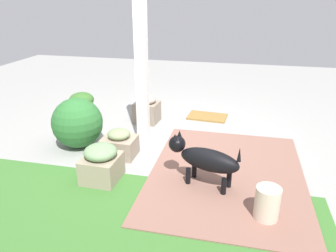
{
  "coord_description": "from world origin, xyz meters",
  "views": [
    {
      "loc": [
        -1.01,
        4.2,
        2.03
      ],
      "look_at": [
        -0.09,
        0.16,
        0.32
      ],
      "focal_mm": 34.7,
      "sensor_mm": 36.0,
      "label": 1
    }
  ],
  "objects_px": {
    "stone_planter_nearest": "(147,109)",
    "dog": "(204,158)",
    "round_shrub": "(77,123)",
    "doormat": "(207,117)",
    "stone_planter_mid": "(120,144)",
    "terracotta_pot_broad": "(82,105)",
    "stone_planter_far": "(101,163)",
    "ceramic_urn": "(267,204)",
    "porch_pillar": "(141,58)"
  },
  "relations": [
    {
      "from": "dog",
      "to": "stone_planter_far",
      "type": "bearing_deg",
      "value": 7.02
    },
    {
      "from": "stone_planter_mid",
      "to": "stone_planter_far",
      "type": "height_order",
      "value": "stone_planter_far"
    },
    {
      "from": "porch_pillar",
      "to": "round_shrub",
      "type": "bearing_deg",
      "value": 26.92
    },
    {
      "from": "stone_planter_mid",
      "to": "doormat",
      "type": "distance_m",
      "value": 1.96
    },
    {
      "from": "ceramic_urn",
      "to": "doormat",
      "type": "height_order",
      "value": "ceramic_urn"
    },
    {
      "from": "stone_planter_far",
      "to": "round_shrub",
      "type": "bearing_deg",
      "value": -48.41
    },
    {
      "from": "stone_planter_far",
      "to": "round_shrub",
      "type": "distance_m",
      "value": 1.04
    },
    {
      "from": "stone_planter_nearest",
      "to": "stone_planter_far",
      "type": "bearing_deg",
      "value": 90.13
    },
    {
      "from": "terracotta_pot_broad",
      "to": "stone_planter_nearest",
      "type": "bearing_deg",
      "value": -170.35
    },
    {
      "from": "dog",
      "to": "porch_pillar",
      "type": "bearing_deg",
      "value": -45.76
    },
    {
      "from": "stone_planter_mid",
      "to": "doormat",
      "type": "xyz_separation_m",
      "value": [
        -0.98,
        -1.69,
        -0.16
      ]
    },
    {
      "from": "round_shrub",
      "to": "stone_planter_nearest",
      "type": "bearing_deg",
      "value": -121.46
    },
    {
      "from": "stone_planter_mid",
      "to": "stone_planter_far",
      "type": "bearing_deg",
      "value": 91.33
    },
    {
      "from": "terracotta_pot_broad",
      "to": "ceramic_urn",
      "type": "relative_size",
      "value": 1.42
    },
    {
      "from": "ceramic_urn",
      "to": "dog",
      "type": "bearing_deg",
      "value": -35.2
    },
    {
      "from": "stone_planter_nearest",
      "to": "stone_planter_far",
      "type": "xyz_separation_m",
      "value": [
        -0.0,
        1.88,
        -0.01
      ]
    },
    {
      "from": "stone_planter_mid",
      "to": "ceramic_urn",
      "type": "xyz_separation_m",
      "value": [
        -1.84,
        0.94,
        0.0
      ]
    },
    {
      "from": "terracotta_pot_broad",
      "to": "doormat",
      "type": "relative_size",
      "value": 0.75
    },
    {
      "from": "porch_pillar",
      "to": "stone_planter_mid",
      "type": "height_order",
      "value": "porch_pillar"
    },
    {
      "from": "stone_planter_mid",
      "to": "terracotta_pot_broad",
      "type": "xyz_separation_m",
      "value": [
        1.07,
        -1.08,
        0.11
      ]
    },
    {
      "from": "doormat",
      "to": "round_shrub",
      "type": "bearing_deg",
      "value": 42.96
    },
    {
      "from": "porch_pillar",
      "to": "ceramic_urn",
      "type": "height_order",
      "value": "porch_pillar"
    },
    {
      "from": "dog",
      "to": "ceramic_urn",
      "type": "distance_m",
      "value": 0.83
    },
    {
      "from": "porch_pillar",
      "to": "stone_planter_nearest",
      "type": "relative_size",
      "value": 5.15
    },
    {
      "from": "dog",
      "to": "round_shrub",
      "type": "bearing_deg",
      "value": -18.76
    },
    {
      "from": "round_shrub",
      "to": "terracotta_pot_broad",
      "type": "xyz_separation_m",
      "value": [
        0.4,
        -0.93,
        -0.07
      ]
    },
    {
      "from": "stone_planter_far",
      "to": "stone_planter_nearest",
      "type": "bearing_deg",
      "value": -89.87
    },
    {
      "from": "doormat",
      "to": "terracotta_pot_broad",
      "type": "bearing_deg",
      "value": 16.57
    },
    {
      "from": "round_shrub",
      "to": "doormat",
      "type": "relative_size",
      "value": 1.07
    },
    {
      "from": "stone_planter_mid",
      "to": "stone_planter_far",
      "type": "xyz_separation_m",
      "value": [
        -0.01,
        0.61,
        0.04
      ]
    },
    {
      "from": "terracotta_pot_broad",
      "to": "stone_planter_far",
      "type": "bearing_deg",
      "value": 122.6
    },
    {
      "from": "doormat",
      "to": "dog",
      "type": "bearing_deg",
      "value": 95.18
    },
    {
      "from": "doormat",
      "to": "stone_planter_far",
      "type": "bearing_deg",
      "value": 67.26
    },
    {
      "from": "terracotta_pot_broad",
      "to": "doormat",
      "type": "height_order",
      "value": "terracotta_pot_broad"
    },
    {
      "from": "stone_planter_far",
      "to": "doormat",
      "type": "xyz_separation_m",
      "value": [
        -0.97,
        -2.31,
        -0.2
      ]
    },
    {
      "from": "terracotta_pot_broad",
      "to": "doormat",
      "type": "distance_m",
      "value": 2.16
    },
    {
      "from": "stone_planter_far",
      "to": "doormat",
      "type": "height_order",
      "value": "stone_planter_far"
    },
    {
      "from": "stone_planter_far",
      "to": "round_shrub",
      "type": "xyz_separation_m",
      "value": [
        0.68,
        -0.77,
        0.14
      ]
    },
    {
      "from": "round_shrub",
      "to": "dog",
      "type": "distance_m",
      "value": 1.95
    },
    {
      "from": "stone_planter_nearest",
      "to": "dog",
      "type": "xyz_separation_m",
      "value": [
        -1.17,
        1.74,
        0.11
      ]
    },
    {
      "from": "terracotta_pot_broad",
      "to": "dog",
      "type": "xyz_separation_m",
      "value": [
        -2.25,
        1.55,
        0.05
      ]
    },
    {
      "from": "stone_planter_mid",
      "to": "terracotta_pot_broad",
      "type": "height_order",
      "value": "terracotta_pot_broad"
    },
    {
      "from": "stone_planter_nearest",
      "to": "ceramic_urn",
      "type": "height_order",
      "value": "stone_planter_nearest"
    },
    {
      "from": "ceramic_urn",
      "to": "doormat",
      "type": "bearing_deg",
      "value": -71.94
    },
    {
      "from": "porch_pillar",
      "to": "stone_planter_nearest",
      "type": "distance_m",
      "value": 1.21
    },
    {
      "from": "terracotta_pot_broad",
      "to": "dog",
      "type": "bearing_deg",
      "value": 145.36
    },
    {
      "from": "stone_planter_far",
      "to": "dog",
      "type": "relative_size",
      "value": 0.53
    },
    {
      "from": "porch_pillar",
      "to": "stone_planter_mid",
      "type": "xyz_separation_m",
      "value": [
        0.16,
        0.58,
        -1.03
      ]
    },
    {
      "from": "stone_planter_far",
      "to": "ceramic_urn",
      "type": "height_order",
      "value": "stone_planter_far"
    },
    {
      "from": "stone_planter_mid",
      "to": "ceramic_urn",
      "type": "relative_size",
      "value": 1.28
    }
  ]
}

